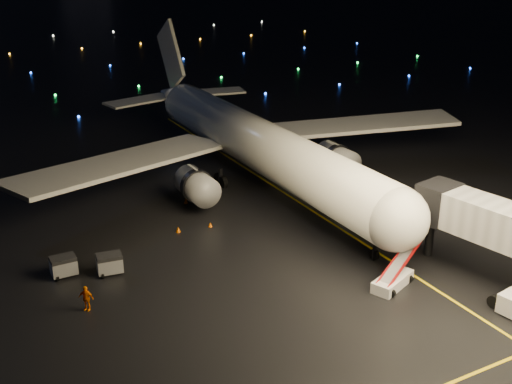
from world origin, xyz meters
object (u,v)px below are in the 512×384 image
baggage_cart_0 (110,264)px  baggage_cart_1 (64,266)px  crew_c (86,298)px  belt_loader (393,270)px  airliner (245,111)px

baggage_cart_0 → baggage_cart_1: (-3.31, 1.35, -0.00)m
crew_c → baggage_cart_1: 5.86m
belt_loader → crew_c: (-21.53, 7.86, -0.44)m
airliner → baggage_cart_1: (-23.23, -13.47, -6.68)m
baggage_cart_1 → belt_loader: bearing=-32.7°
airliner → baggage_cart_0: size_ratio=27.00×
crew_c → belt_loader: bearing=21.2°
airliner → baggage_cart_1: bearing=-150.2°
belt_loader → airliner: bearing=65.0°
baggage_cart_1 → baggage_cart_0: bearing=-22.7°
crew_c → baggage_cart_1: (-0.27, 5.85, -0.14)m
crew_c → baggage_cart_0: (3.04, 4.50, -0.14)m
crew_c → baggage_cart_1: crew_c is taller
baggage_cart_1 → airliner: bearing=29.6°
belt_loader → baggage_cart_1: bearing=125.8°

